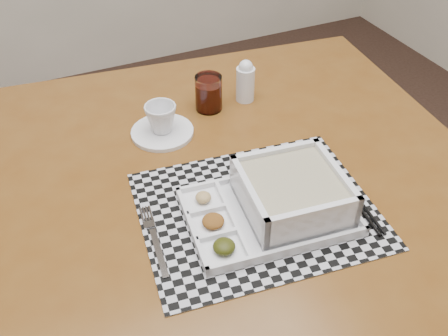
{
  "coord_description": "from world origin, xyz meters",
  "views": [
    {
      "loc": [
        0.1,
        -0.34,
        1.54
      ],
      "look_at": [
        0.42,
        0.35,
        0.89
      ],
      "focal_mm": 40.0,
      "sensor_mm": 36.0,
      "label": 1
    }
  ],
  "objects_px": {
    "dining_table": "(235,206)",
    "juice_glass": "(209,94)",
    "cup": "(161,118)",
    "creamer_bottle": "(245,81)",
    "serving_tray": "(285,199)"
  },
  "relations": [
    {
      "from": "serving_tray",
      "to": "cup",
      "type": "relative_size",
      "value": 4.55
    },
    {
      "from": "dining_table",
      "to": "juice_glass",
      "type": "distance_m",
      "value": 0.31
    },
    {
      "from": "cup",
      "to": "creamer_bottle",
      "type": "bearing_deg",
      "value": 28.7
    },
    {
      "from": "serving_tray",
      "to": "cup",
      "type": "distance_m",
      "value": 0.38
    },
    {
      "from": "dining_table",
      "to": "creamer_bottle",
      "type": "height_order",
      "value": "creamer_bottle"
    },
    {
      "from": "cup",
      "to": "creamer_bottle",
      "type": "height_order",
      "value": "creamer_bottle"
    },
    {
      "from": "creamer_bottle",
      "to": "juice_glass",
      "type": "bearing_deg",
      "value": -179.48
    },
    {
      "from": "dining_table",
      "to": "cup",
      "type": "xyz_separation_m",
      "value": [
        -0.09,
        0.22,
        0.13
      ]
    },
    {
      "from": "serving_tray",
      "to": "cup",
      "type": "bearing_deg",
      "value": 110.97
    },
    {
      "from": "dining_table",
      "to": "creamer_bottle",
      "type": "xyz_separation_m",
      "value": [
        0.16,
        0.27,
        0.14
      ]
    },
    {
      "from": "cup",
      "to": "serving_tray",
      "type": "bearing_deg",
      "value": -53.18
    },
    {
      "from": "cup",
      "to": "creamer_bottle",
      "type": "xyz_separation_m",
      "value": [
        0.25,
        0.06,
        0.01
      ]
    },
    {
      "from": "dining_table",
      "to": "serving_tray",
      "type": "bearing_deg",
      "value": -72.16
    },
    {
      "from": "cup",
      "to": "creamer_bottle",
      "type": "distance_m",
      "value": 0.25
    },
    {
      "from": "dining_table",
      "to": "serving_tray",
      "type": "xyz_separation_m",
      "value": [
        0.04,
        -0.13,
        0.12
      ]
    }
  ]
}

